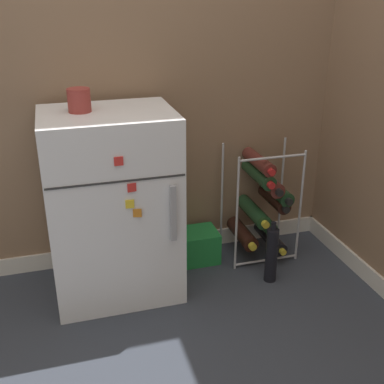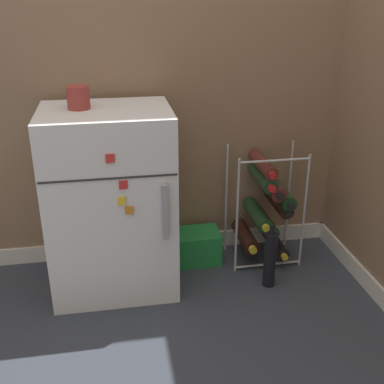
# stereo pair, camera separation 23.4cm
# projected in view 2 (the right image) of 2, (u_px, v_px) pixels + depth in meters

# --- Properties ---
(ground_plane) EXTENTS (14.00, 14.00, 0.00)m
(ground_plane) POSITION_uv_depth(u_px,v_px,m) (162.00, 322.00, 2.12)
(ground_plane) COLOR #333842
(wall_back) EXTENTS (7.04, 0.07, 2.50)m
(wall_back) POSITION_uv_depth(u_px,v_px,m) (138.00, 14.00, 2.21)
(wall_back) COLOR #84664C
(wall_back) RESTS_ON ground_plane
(mini_fridge) EXTENTS (0.57, 0.47, 0.87)m
(mini_fridge) POSITION_uv_depth(u_px,v_px,m) (111.00, 202.00, 2.23)
(mini_fridge) COLOR white
(mini_fridge) RESTS_ON ground_plane
(wine_rack) EXTENTS (0.36, 0.32, 0.62)m
(wine_rack) POSITION_uv_depth(u_px,v_px,m) (266.00, 205.00, 2.50)
(wine_rack) COLOR #B2B2B7
(wine_rack) RESTS_ON ground_plane
(soda_box) EXTENTS (0.23, 0.18, 0.17)m
(soda_box) POSITION_uv_depth(u_px,v_px,m) (197.00, 246.00, 2.56)
(soda_box) COLOR #1E7F38
(soda_box) RESTS_ON ground_plane
(fridge_top_cup) EXTENTS (0.10, 0.10, 0.10)m
(fridge_top_cup) POSITION_uv_depth(u_px,v_px,m) (78.00, 98.00, 2.04)
(fridge_top_cup) COLOR maroon
(fridge_top_cup) RESTS_ON mini_fridge
(loose_bottle_floor) EXTENTS (0.06, 0.06, 0.32)m
(loose_bottle_floor) POSITION_uv_depth(u_px,v_px,m) (270.00, 259.00, 2.32)
(loose_bottle_floor) COLOR black
(loose_bottle_floor) RESTS_ON ground_plane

